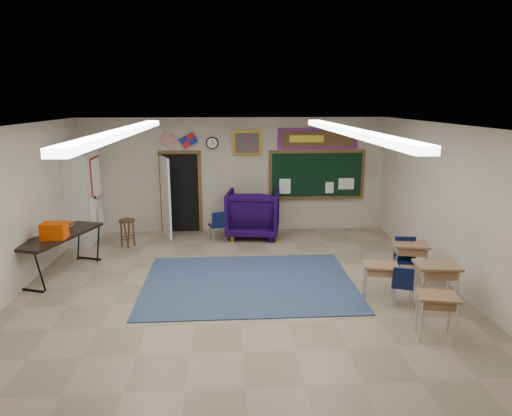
{
  "coord_description": "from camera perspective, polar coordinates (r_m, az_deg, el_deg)",
  "views": [
    {
      "loc": [
        -0.19,
        -7.39,
        3.43
      ],
      "look_at": [
        0.39,
        1.5,
        1.32
      ],
      "focal_mm": 32.0,
      "sensor_mm": 36.0,
      "label": 1
    }
  ],
  "objects": [
    {
      "name": "floor",
      "position": [
        8.15,
        -2.07,
        -11.57
      ],
      "size": [
        9.0,
        9.0,
        0.0
      ],
      "primitive_type": "plane",
      "color": "gray",
      "rests_on": "ground"
    },
    {
      "name": "back_wall",
      "position": [
        12.04,
        -2.78,
        4.11
      ],
      "size": [
        8.0,
        0.04,
        3.0
      ],
      "primitive_type": "cube",
      "color": "beige",
      "rests_on": "floor"
    },
    {
      "name": "front_wall",
      "position": [
        3.48,
        0.08,
        -20.39
      ],
      "size": [
        8.0,
        0.04,
        3.0
      ],
      "primitive_type": "cube",
      "color": "beige",
      "rests_on": "floor"
    },
    {
      "name": "right_wall",
      "position": [
        8.71,
        25.16,
        -0.75
      ],
      "size": [
        0.04,
        9.0,
        3.0
      ],
      "primitive_type": "cube",
      "color": "beige",
      "rests_on": "floor"
    },
    {
      "name": "ceiling",
      "position": [
        7.4,
        -2.27,
        10.0
      ],
      "size": [
        8.0,
        9.0,
        0.04
      ],
      "primitive_type": "cube",
      "color": "beige",
      "rests_on": "back_wall"
    },
    {
      "name": "area_rug",
      "position": [
        8.88,
        -0.92,
        -9.31
      ],
      "size": [
        4.0,
        3.0,
        0.02
      ],
      "primitive_type": "cube",
      "color": "#313F5D",
      "rests_on": "floor"
    },
    {
      "name": "fluorescent_strips",
      "position": [
        7.4,
        -2.27,
        9.53
      ],
      "size": [
        3.86,
        6.0,
        0.1
      ],
      "primitive_type": null,
      "color": "white",
      "rests_on": "ceiling"
    },
    {
      "name": "doorway",
      "position": [
        12.05,
        -9.9,
        1.78
      ],
      "size": [
        1.1,
        0.89,
        2.16
      ],
      "color": "black",
      "rests_on": "back_wall"
    },
    {
      "name": "chalkboard",
      "position": [
        12.25,
        7.6,
        3.99
      ],
      "size": [
        2.55,
        0.14,
        1.3
      ],
      "color": "brown",
      "rests_on": "back_wall"
    },
    {
      "name": "bulletin_board",
      "position": [
        12.13,
        7.74,
        8.59
      ],
      "size": [
        2.1,
        0.05,
        0.55
      ],
      "color": "red",
      "rests_on": "back_wall"
    },
    {
      "name": "framed_art_print",
      "position": [
        11.91,
        -1.12,
        8.14
      ],
      "size": [
        0.75,
        0.05,
        0.65
      ],
      "color": "#A27C1F",
      "rests_on": "back_wall"
    },
    {
      "name": "wall_clock",
      "position": [
        11.91,
        -5.49,
        8.08
      ],
      "size": [
        0.32,
        0.05,
        0.32
      ],
      "color": "black",
      "rests_on": "back_wall"
    },
    {
      "name": "wall_flags",
      "position": [
        11.93,
        -9.64,
        8.59
      ],
      "size": [
        1.16,
        0.06,
        0.7
      ],
      "primitive_type": null,
      "color": "red",
      "rests_on": "back_wall"
    },
    {
      "name": "storage_cabinet",
      "position": [
        12.0,
        -20.71,
        1.26
      ],
      "size": [
        0.59,
        1.25,
        2.2
      ],
      "color": "beige",
      "rests_on": "floor"
    },
    {
      "name": "wingback_armchair",
      "position": [
        11.69,
        -0.36,
        -0.64
      ],
      "size": [
        1.48,
        1.51,
        1.21
      ],
      "primitive_type": "imported",
      "rotation": [
        0.0,
        0.0,
        2.99
      ],
      "color": "black",
      "rests_on": "floor"
    },
    {
      "name": "student_chair_reading",
      "position": [
        11.31,
        -4.86,
        -2.28
      ],
      "size": [
        0.5,
        0.5,
        0.79
      ],
      "primitive_type": null,
      "rotation": [
        0.0,
        0.0,
        3.46
      ],
      "color": "black",
      "rests_on": "floor"
    },
    {
      "name": "student_chair_desk_a",
      "position": [
        8.21,
        17.81,
        -9.23
      ],
      "size": [
        0.48,
        0.48,
        0.74
      ],
      "primitive_type": null,
      "rotation": [
        0.0,
        0.0,
        2.78
      ],
      "color": "black",
      "rests_on": "floor"
    },
    {
      "name": "student_chair_desk_b",
      "position": [
        9.23,
        18.28,
        -6.33
      ],
      "size": [
        0.49,
        0.49,
        0.86
      ],
      "primitive_type": null,
      "rotation": [
        0.0,
        0.0,
        -0.14
      ],
      "color": "black",
      "rests_on": "floor"
    },
    {
      "name": "student_desk_front_left",
      "position": [
        8.26,
        15.19,
        -8.77
      ],
      "size": [
        0.66,
        0.55,
        0.69
      ],
      "rotation": [
        0.0,
        0.0,
        -0.23
      ],
      "color": "#9A7348",
      "rests_on": "floor"
    },
    {
      "name": "student_desk_front_right",
      "position": [
        9.27,
        18.66,
        -6.22
      ],
      "size": [
        0.74,
        0.62,
        0.78
      ],
      "rotation": [
        0.0,
        0.0,
        -0.22
      ],
      "color": "#9A7348",
      "rests_on": "floor"
    },
    {
      "name": "student_desk_back_left",
      "position": [
        7.35,
        21.57,
        -12.2
      ],
      "size": [
        0.64,
        0.53,
        0.68
      ],
      "rotation": [
        0.0,
        0.0,
        -0.21
      ],
      "color": "#9A7348",
      "rests_on": "floor"
    },
    {
      "name": "student_desk_back_right",
      "position": [
        8.2,
        21.5,
        -8.9
      ],
      "size": [
        0.73,
        0.58,
        0.82
      ],
      "rotation": [
        0.0,
        0.0,
        -0.1
      ],
      "color": "#9A7348",
      "rests_on": "floor"
    },
    {
      "name": "folding_table",
      "position": [
        9.96,
        -23.22,
        -5.15
      ],
      "size": [
        1.29,
        2.13,
        1.15
      ],
      "rotation": [
        0.0,
        0.0,
        -0.33
      ],
      "color": "black",
      "rests_on": "floor"
    },
    {
      "name": "wooden_stool",
      "position": [
        11.32,
        -15.77,
        -2.98
      ],
      "size": [
        0.38,
        0.38,
        0.67
      ],
      "color": "#4C3116",
      "rests_on": "floor"
    }
  ]
}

